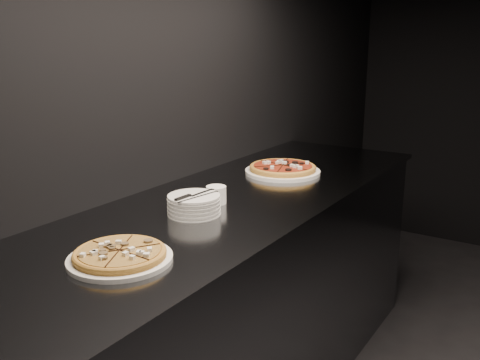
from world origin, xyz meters
The scene contains 7 objects.
wall_left centered at (-2.50, 0.00, 1.40)m, with size 0.02×5.00×2.80m, color black.
counter centered at (-2.13, 0.00, 0.46)m, with size 0.74×2.44×0.92m.
pizza_mushroom centered at (-2.06, -0.69, 0.94)m, with size 0.30×0.30×0.03m.
pizza_tomato centered at (-2.15, 0.46, 0.94)m, with size 0.37×0.37×0.04m.
plate_stack centered at (-2.14, -0.24, 0.96)m, with size 0.19×0.19×0.07m.
cutlery centered at (-2.13, -0.26, 0.99)m, with size 0.08×0.20×0.01m.
ramekin centered at (-2.15, -0.09, 0.96)m, with size 0.08×0.08×0.07m.
Camera 1 is at (-1.00, -1.70, 1.54)m, focal length 40.00 mm.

